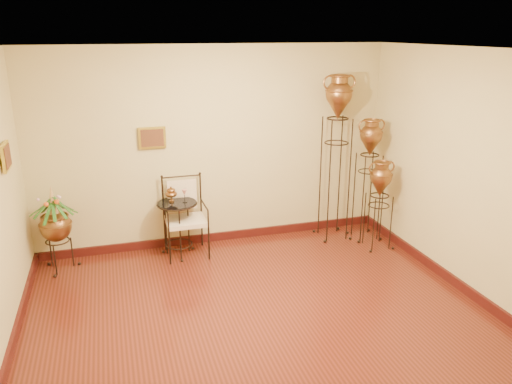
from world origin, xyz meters
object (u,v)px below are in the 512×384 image
object	(u,v)px
amphora_tall	(336,157)
side_table	(178,228)
planter_urn	(55,223)
amphora_mid	(368,179)
armchair	(186,218)

from	to	relation	value
amphora_tall	side_table	size ratio (longest dim) A/B	2.49
planter_urn	amphora_mid	bearing A→B (deg)	-2.25
amphora_mid	planter_urn	bearing A→B (deg)	177.75
amphora_mid	side_table	world-z (taller)	amphora_mid
side_table	amphora_mid	bearing A→B (deg)	-3.53
amphora_mid	armchair	distance (m)	2.68
planter_urn	armchair	distance (m)	1.65
amphora_mid	planter_urn	size ratio (longest dim) A/B	1.56
amphora_mid	armchair	bearing A→B (deg)	176.82
planter_urn	armchair	bearing A→B (deg)	-0.76
side_table	amphora_tall	bearing A→B (deg)	-0.02
amphora_tall	side_table	world-z (taller)	amphora_tall
amphora_mid	armchair	size ratio (longest dim) A/B	1.67
amphora_tall	armchair	world-z (taller)	amphora_tall
armchair	side_table	bearing A→B (deg)	167.39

